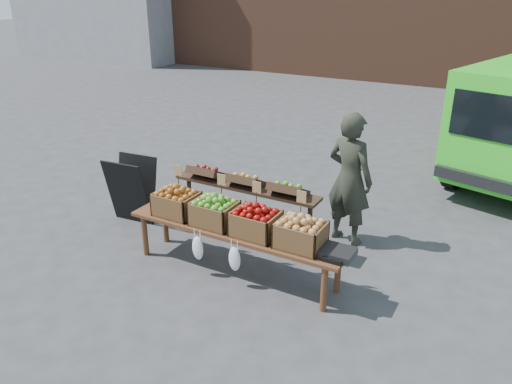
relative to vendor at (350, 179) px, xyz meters
The scene contains 10 objects.
ground 2.51m from the vendor, 133.35° to the right, with size 80.00×80.00×0.00m, color #3F3F42.
vendor is the anchor object (origin of this frame).
chalkboard_sign 3.04m from the vendor, 162.00° to the right, with size 0.63×0.35×0.96m, color black, non-canonical shape.
back_table 1.37m from the vendor, 148.87° to the right, with size 2.10×0.44×1.04m, color #342115, non-canonical shape.
display_bench 1.75m from the vendor, 121.48° to the right, with size 2.70×0.56×0.57m, color #542F19, non-canonical shape.
crate_golden_apples 2.20m from the vendor, 140.17° to the right, with size 0.50×0.40×0.28m, color #A75F18, non-canonical shape.
crate_russet_pears 1.82m from the vendor, 128.94° to the right, with size 0.50×0.40×0.28m, color #2C7A10, non-canonical shape.
crate_red_apples 1.53m from the vendor, 112.63° to the right, with size 0.50×0.40×0.28m, color #6C0901, non-canonical shape.
crate_green_apples 1.42m from the vendor, 91.47° to the right, with size 0.50×0.40×0.28m, color #AE903F, non-canonical shape.
weighing_scale 1.48m from the vendor, 74.54° to the right, with size 0.34×0.30×0.08m, color black.
Camera 1 is at (3.47, -4.03, 3.20)m, focal length 35.00 mm.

